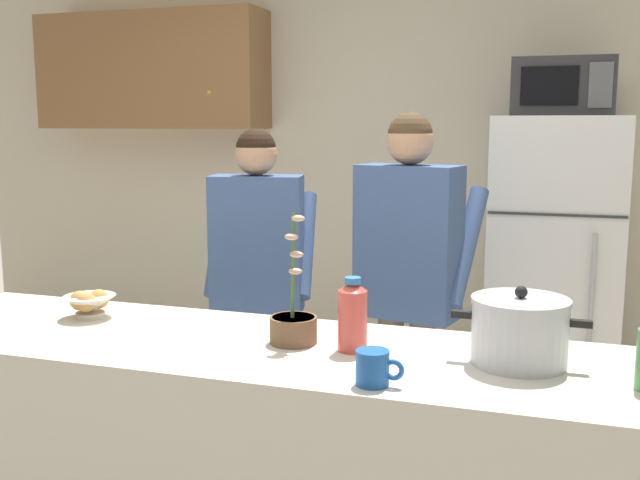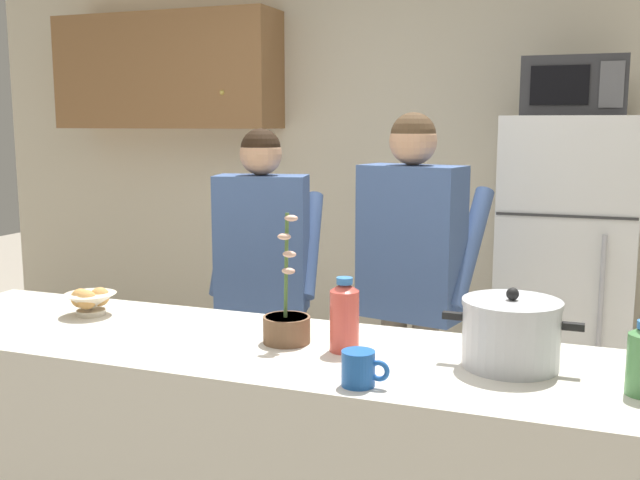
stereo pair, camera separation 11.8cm
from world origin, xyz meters
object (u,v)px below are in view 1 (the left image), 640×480
Objects in this scene: cooking_pot at (520,331)px; potted_orchid at (294,324)px; person_near_pot at (258,264)px; coffee_mug at (374,368)px; bread_bowl at (89,304)px; bottle_mid_counter at (353,315)px; person_by_sink at (409,263)px; refrigerator at (553,277)px; microwave at (563,87)px.

potted_orchid reaches higher than cooking_pot.
person_near_pot is 1.43m from coffee_mug.
bread_bowl is 1.00m from bottle_mid_counter.
person_by_sink reaches higher than cooking_pot.
bottle_mid_counter is (-0.57, -1.83, 0.21)m from refrigerator.
microwave reaches higher than coffee_mug.
microwave is 0.29× the size of person_by_sink.
person_by_sink is (0.69, -0.01, 0.05)m from person_near_pot.
person_by_sink is at bearing 39.30° from bread_bowl.
person_by_sink is at bearing 90.33° from bottle_mid_counter.
person_by_sink is 3.99× the size of potted_orchid.
person_by_sink is (-0.58, -0.91, -0.75)m from microwave.
potted_orchid is (-0.19, -0.87, -0.05)m from person_by_sink.
cooking_pot reaches higher than coffee_mug.
person_by_sink is 1.00m from cooking_pot.
coffee_mug is 0.70× the size of bread_bowl.
cooking_pot is at bearing 40.25° from coffee_mug.
refrigerator is 12.55× the size of coffee_mug.
potted_orchid is (-0.69, -0.01, -0.04)m from cooking_pot.
potted_orchid is (-0.33, 0.29, 0.02)m from coffee_mug.
person_near_pot is (-1.26, -0.91, -0.80)m from microwave.
coffee_mug is 1.19m from bread_bowl.
bread_bowl is at bearing 178.05° from cooking_pot.
refrigerator is 1.93m from bottle_mid_counter.
person_near_pot is 0.96× the size of person_by_sink.
microwave is 1.32m from person_by_sink.
cooking_pot is 0.49m from bottle_mid_counter.
microwave reaches higher than bread_bowl.
refrigerator is 1.57m from person_near_pot.
person_by_sink is at bearing -122.24° from microwave.
person_by_sink is at bearing -0.54° from person_near_pot.
cooking_pot reaches higher than bottle_mid_counter.
cooking_pot is 1.49m from bread_bowl.
refrigerator is 2.15m from coffee_mug.
bread_bowl is (-1.57, -1.75, 0.15)m from refrigerator.
coffee_mug is at bearing -139.75° from cooking_pot.
coffee_mug is (-0.44, -2.10, 0.15)m from refrigerator.
microwave is at bearing 35.71° from person_near_pot.
refrigerator is 7.16× the size of bottle_mid_counter.
potted_orchid is at bearing -113.06° from refrigerator.
coffee_mug is (0.14, -1.16, -0.06)m from person_by_sink.
coffee_mug is at bearing -101.86° from microwave.
microwave is 1.22× the size of cooking_pot.
person_near_pot is 1.47m from cooking_pot.
refrigerator reaches higher than bread_bowl.
person_near_pot is 8.51× the size of bread_bowl.
cooking_pot is at bearing -92.55° from refrigerator.
bottle_mid_counter is (0.01, -0.89, -0.00)m from person_by_sink.
person_by_sink is at bearing 77.48° from potted_orchid.
microwave is at bearing 66.69° from potted_orchid.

